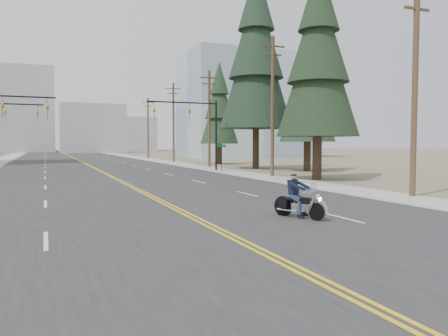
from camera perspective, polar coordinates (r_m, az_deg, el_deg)
ground_plane at (r=10.62m, az=6.53°, el=-11.69°), size 400.00×400.00×0.00m
road at (r=79.19m, az=-18.72°, el=1.09°), size 20.00×200.00×0.01m
sidewalk_left at (r=79.30m, az=-27.04°, el=0.91°), size 3.00×200.00×0.01m
sidewalk_right at (r=80.73m, az=-10.54°, el=1.25°), size 3.00×200.00×0.01m
traffic_mast_right at (r=43.35m, az=-3.55°, el=6.15°), size 7.10×0.26×7.00m
street_sign at (r=42.06m, az=-0.30°, el=1.97°), size 0.90×0.06×2.62m
utility_pole_a at (r=24.55m, az=23.68°, el=9.98°), size 2.20×0.30×11.00m
utility_pole_b at (r=36.59m, az=6.36°, el=8.32°), size 2.20×0.30×11.50m
utility_pole_c at (r=50.22m, az=-1.94°, el=6.66°), size 2.20×0.30×11.00m
utility_pole_d at (r=64.48m, az=-6.61°, el=6.10°), size 2.20×0.30×11.50m
utility_pole_e at (r=80.95m, az=-9.89°, el=5.31°), size 2.20×0.30×11.00m
glass_building at (r=87.51m, az=2.78°, el=8.00°), size 24.00×16.00×20.00m
haze_bldg_b at (r=134.68m, az=-16.85°, el=4.91°), size 18.00×14.00×14.00m
haze_bldg_c at (r=127.35m, az=-1.63°, el=6.06°), size 16.00×12.00×18.00m
haze_bldg_d at (r=149.50m, az=-25.15°, el=6.87°), size 20.00×15.00×26.00m
haze_bldg_e at (r=161.82m, az=-11.68°, el=4.33°), size 14.00×14.00×12.00m
motorcyclist at (r=16.10m, az=9.87°, el=-3.66°), size 1.64×2.26×1.62m
conifer_near at (r=34.35m, az=12.21°, el=14.30°), size 6.16×6.16×16.32m
conifer_mid at (r=44.21m, az=10.90°, el=10.45°), size 5.44×5.44×14.51m
conifer_tall at (r=48.41m, az=4.22°, el=14.88°), size 7.84×7.84×21.78m
conifer_far at (r=57.71m, az=-0.62°, el=8.19°), size 5.02×5.02×13.45m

